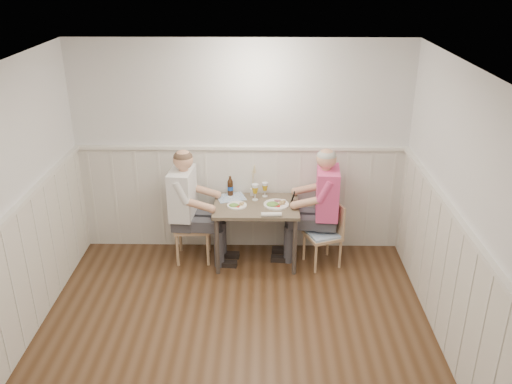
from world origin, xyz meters
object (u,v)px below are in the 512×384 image
(chair_left, at_px, (188,223))
(grass_vase, at_px, (252,181))
(diner_cream, at_px, (187,215))
(beer_bottle, at_px, (230,187))
(man_in_pink, at_px, (322,214))
(chair_right, at_px, (327,231))
(dining_table, at_px, (256,212))

(chair_left, xyz_separation_m, grass_vase, (0.77, 0.22, 0.45))
(diner_cream, bearing_deg, beer_bottle, 27.81)
(chair_left, distance_m, diner_cream, 0.13)
(man_in_pink, xyz_separation_m, beer_bottle, (-1.10, 0.21, 0.25))
(chair_left, height_order, beer_bottle, beer_bottle)
(beer_bottle, xyz_separation_m, grass_vase, (0.26, 0.01, 0.08))
(beer_bottle, bearing_deg, man_in_pink, -10.95)
(chair_right, relative_size, diner_cream, 0.55)
(beer_bottle, relative_size, grass_vase, 0.60)
(chair_left, relative_size, beer_bottle, 3.58)
(chair_right, bearing_deg, beer_bottle, 164.79)
(dining_table, xyz_separation_m, beer_bottle, (-0.32, 0.27, 0.21))
(dining_table, relative_size, man_in_pink, 0.68)
(dining_table, xyz_separation_m, chair_left, (-0.82, 0.05, -0.17))
(chair_right, relative_size, grass_vase, 1.90)
(chair_left, xyz_separation_m, diner_cream, (0.00, -0.05, 0.12))
(grass_vase, bearing_deg, beer_bottle, -178.33)
(man_in_pink, distance_m, grass_vase, 0.93)
(man_in_pink, bearing_deg, grass_vase, 165.26)
(dining_table, bearing_deg, chair_left, 176.59)
(dining_table, bearing_deg, grass_vase, 101.53)
(dining_table, relative_size, chair_left, 1.11)
(diner_cream, relative_size, beer_bottle, 5.80)
(chair_left, relative_size, grass_vase, 2.16)
(chair_right, distance_m, grass_vase, 1.07)
(dining_table, distance_m, chair_right, 0.87)
(chair_right, distance_m, diner_cream, 1.66)
(chair_right, xyz_separation_m, beer_bottle, (-1.15, 0.31, 0.43))
(beer_bottle, bearing_deg, grass_vase, 1.67)
(dining_table, relative_size, beer_bottle, 3.98)
(man_in_pink, distance_m, beer_bottle, 1.15)
(beer_bottle, bearing_deg, chair_left, -156.68)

